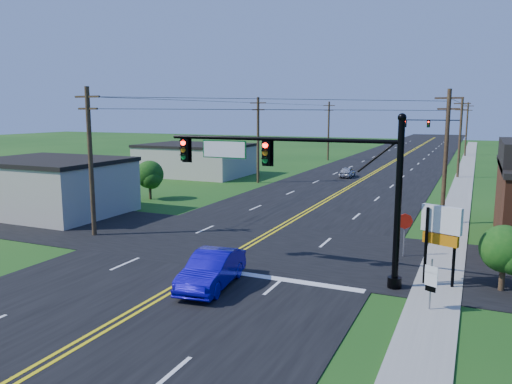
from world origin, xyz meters
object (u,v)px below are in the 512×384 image
at_px(signal_mast_far, 434,128).
at_px(stop_sign, 405,226).
at_px(signal_mast_main, 298,174).
at_px(blue_car, 212,270).
at_px(route_sign, 431,281).

bearing_deg(signal_mast_far, stop_sign, -86.53).
relative_size(signal_mast_main, blue_car, 2.43).
bearing_deg(signal_mast_main, stop_sign, 50.19).
bearing_deg(signal_mast_far, blue_car, -92.21).
height_order(signal_mast_main, signal_mast_far, same).
distance_m(blue_car, route_sign, 8.94).
bearing_deg(signal_mast_main, blue_car, -132.18).
xyz_separation_m(signal_mast_main, signal_mast_far, (0.10, 72.00, -0.20)).
bearing_deg(stop_sign, blue_car, -153.48).
distance_m(signal_mast_main, signal_mast_far, 72.00).
distance_m(signal_mast_far, stop_sign, 67.19).
relative_size(signal_mast_main, route_sign, 5.44).
xyz_separation_m(route_sign, stop_sign, (-1.91, 7.01, 0.47)).
bearing_deg(route_sign, stop_sign, 129.70).
xyz_separation_m(blue_car, stop_sign, (6.95, 8.08, 0.92)).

